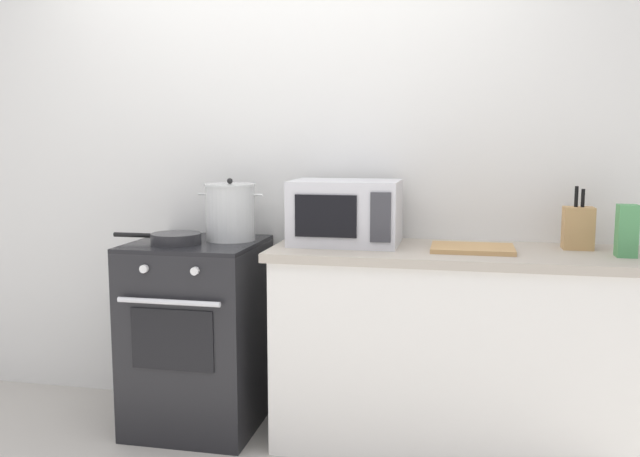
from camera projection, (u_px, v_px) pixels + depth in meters
The scene contains 10 objects.
back_wall at pixel (342, 171), 3.42m from camera, with size 4.40×0.10×2.50m, color silver.
lower_cabinet_right at pixel (458, 353), 3.06m from camera, with size 1.64×0.56×0.88m, color white.
countertop_right at pixel (460, 254), 3.00m from camera, with size 1.70×0.60×0.04m, color #ADA393.
stove at pixel (198, 334), 3.29m from camera, with size 0.60×0.64×0.92m.
stock_pot at pixel (230, 212), 3.26m from camera, with size 0.33×0.25×0.30m.
frying_pan at pixel (175, 238), 3.16m from camera, with size 0.44×0.24×0.05m.
microwave at pixel (346, 212), 3.14m from camera, with size 0.50×0.37×0.30m.
cutting_board at pixel (472, 248), 2.97m from camera, with size 0.36×0.26×0.02m, color tan.
knife_block at pixel (578, 228), 3.00m from camera, with size 0.13×0.10×0.28m.
pasta_box at pixel (627, 231), 2.80m from camera, with size 0.08×0.08×0.22m, color #4C9356.
Camera 1 is at (0.90, -2.41, 1.41)m, focal length 37.66 mm.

